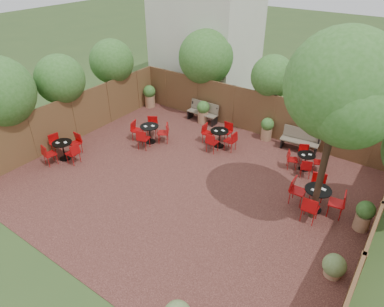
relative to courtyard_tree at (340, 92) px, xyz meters
The scene contains 13 objects.
ground 6.04m from the courtyard_tree, 168.34° to the right, with size 80.00×80.00×0.00m, color #354F23.
courtyard_paving 6.03m from the courtyard_tree, 168.34° to the right, with size 12.00×10.00×0.02m, color #321714.
fence_back 6.73m from the courtyard_tree, 135.87° to the left, with size 12.00×0.08×2.00m, color #512F1E.
fence_left 10.77m from the courtyard_tree, behind, with size 0.08×10.00×2.00m, color #512F1E.
fence_right 3.75m from the courtyard_tree, 26.62° to the right, with size 0.08×10.00×2.00m, color #512F1E.
neighbour_building 11.29m from the courtyard_tree, 140.85° to the left, with size 5.00×4.00×8.00m, color beige.
overhang_foliage 6.86m from the courtyard_tree, 167.70° to the left, with size 15.79×10.84×2.66m.
courtyard_tree is the anchor object (origin of this frame).
park_bench_left 8.47m from the courtyard_tree, 150.53° to the left, with size 1.55×0.51×0.95m.
park_bench_right 5.57m from the courtyard_tree, 115.84° to the left, with size 1.59×0.65×0.96m.
bistro_tables 5.89m from the courtyard_tree, behind, with size 10.85×6.29×0.95m.
planters 7.06m from the courtyard_tree, 150.70° to the left, with size 11.89×4.06×1.16m.
low_shrubs 5.59m from the courtyard_tree, 87.65° to the right, with size 3.07×4.08×0.70m.
Camera 1 is at (5.97, -8.13, 7.46)m, focal length 32.32 mm.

